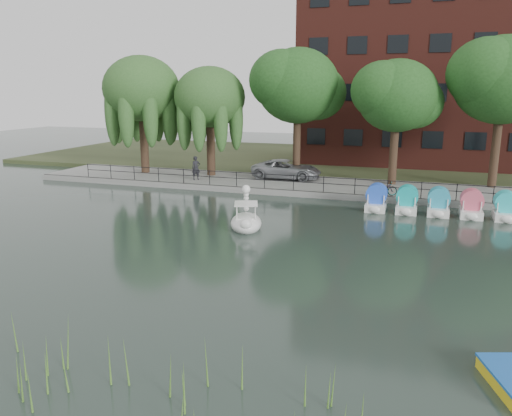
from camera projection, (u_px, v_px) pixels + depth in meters
The scene contains 17 objects.
ground_plane at pixel (214, 259), 20.71m from camera, with size 120.00×120.00×0.00m, color #35453D.
promenade at pixel (303, 185), 35.42m from camera, with size 40.00×6.00×0.40m, color gray.
kerb at pixel (293, 193), 32.70m from camera, with size 40.00×0.25×0.40m, color gray.
land_strip at pixel (336, 160), 48.34m from camera, with size 60.00×22.00×0.36m, color #47512D.
railing at pixel (294, 179), 32.67m from camera, with size 32.00×0.05×1.00m.
apartment_building at pixel (419, 60), 44.02m from camera, with size 20.00×10.07×18.00m.
willow_left at pixel (141, 89), 38.35m from camera, with size 5.88×5.88×9.01m.
willow_mid at pixel (210, 98), 37.26m from camera, with size 5.32×5.32×8.15m.
broadleaf_center at pixel (298, 86), 35.99m from camera, with size 6.00×6.00×9.25m.
broadleaf_right at pixel (397, 96), 33.52m from camera, with size 5.40×5.40×8.32m.
broadleaf_far at pixel (503, 81), 32.20m from camera, with size 6.30×6.30×9.71m.
minivan at pixel (287, 168), 36.72m from camera, with size 5.84×2.68×1.62m, color gray.
bicycle at pixel (383, 188), 31.01m from camera, with size 1.72×0.60×1.00m, color gray.
pedestrian at pixel (196, 166), 36.30m from camera, with size 0.71×0.48×1.98m, color black.
swan_boat at pixel (246, 220), 25.13m from camera, with size 2.27×2.84×2.09m.
pedal_boat_row at pixel (438, 204), 27.89m from camera, with size 7.95×1.70×1.40m.
reed_bank at pixel (129, 375), 11.19m from camera, with size 24.00×2.40×1.20m.
Camera 1 is at (7.90, -18.09, 6.86)m, focal length 35.00 mm.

